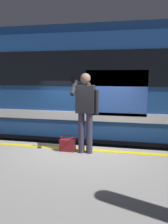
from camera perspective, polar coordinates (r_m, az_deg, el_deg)
name	(u,v)px	position (r m, az deg, el deg)	size (l,w,h in m)	color
ground_plane	(84,180)	(5.93, -0.06, -17.12)	(23.87, 23.87, 0.00)	#4C4742
platform	(61,206)	(4.10, -5.94, -22.99)	(14.54, 3.80, 0.92)	gray
safety_line	(81,149)	(5.30, -0.73, -9.58)	(14.25, 0.16, 0.01)	yellow
track_rail_near	(92,159)	(7.01, 2.05, -12.06)	(18.91, 0.08, 0.16)	slate
track_rail_far	(98,145)	(8.34, 3.72, -8.47)	(18.91, 0.08, 0.16)	slate
train_carriage	(48,81)	(7.63, -9.14, 7.79)	(13.48, 2.97, 3.80)	#1E478C
passenger	(86,107)	(4.85, 0.39, 1.42)	(0.57, 0.55, 1.77)	#383347
handbag	(68,144)	(5.17, -4.26, -8.24)	(0.35, 0.32, 0.35)	maroon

